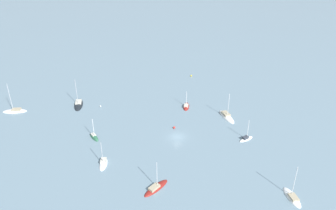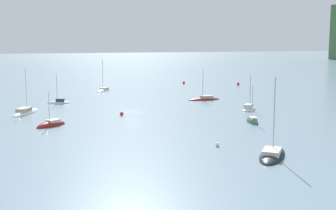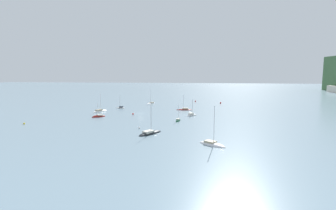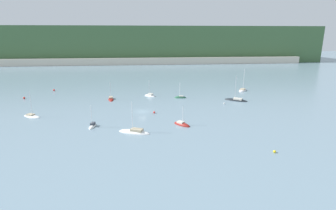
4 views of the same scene
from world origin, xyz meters
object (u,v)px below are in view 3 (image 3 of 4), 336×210
sailboat_2 (212,145)px  sailboat_5 (178,121)px  sailboat_6 (150,133)px  mooring_buoy_2 (221,103)px  sailboat_0 (192,115)px  sailboat_3 (121,108)px  sailboat_1 (184,110)px  sailboat_7 (100,111)px  sailboat_4 (151,103)px  sailboat_8 (99,117)px  mooring_buoy_1 (24,123)px  mooring_buoy_0 (133,114)px  mooring_buoy_4 (139,128)px  mooring_buoy_3 (195,101)px

sailboat_2 → sailboat_5: size_ratio=1.51×
sailboat_6 → mooring_buoy_2: (-76.69, 25.90, 0.34)m
sailboat_0 → mooring_buoy_2: sailboat_0 is taller
sailboat_6 → sailboat_3: bearing=59.1°
sailboat_1 → sailboat_7: size_ratio=0.84×
sailboat_4 → sailboat_8: size_ratio=1.37×
sailboat_4 → sailboat_5: size_ratio=1.23×
mooring_buoy_1 → sailboat_6: bearing=80.0°
sailboat_1 → mooring_buoy_0: bearing=30.8°
sailboat_4 → sailboat_6: size_ratio=0.85×
sailboat_0 → sailboat_4: sailboat_4 is taller
mooring_buoy_1 → mooring_buoy_4: 41.54m
sailboat_1 → sailboat_5: (27.89, -0.46, -0.04)m
sailboat_0 → sailboat_7: bearing=124.9°
sailboat_3 → mooring_buoy_4: bearing=122.8°
sailboat_8 → mooring_buoy_4: size_ratio=11.80×
sailboat_4 → mooring_buoy_4: 65.69m
sailboat_5 → sailboat_6: 22.10m
sailboat_2 → mooring_buoy_1: sailboat_2 is taller
sailboat_4 → sailboat_5: sailboat_4 is taller
sailboat_5 → mooring_buoy_2: 58.85m
mooring_buoy_3 → mooring_buoy_4: size_ratio=1.50×
mooring_buoy_3 → sailboat_0: bearing=-0.4°
mooring_buoy_1 → sailboat_8: bearing=130.9°
sailboat_0 → mooring_buoy_2: size_ratio=8.60×
mooring_buoy_1 → mooring_buoy_3: bearing=142.7°
sailboat_0 → sailboat_1: 16.19m
sailboat_6 → mooring_buoy_4: sailboat_6 is taller
sailboat_6 → sailboat_8: (-25.57, -26.14, -0.02)m
mooring_buoy_0 → sailboat_4: bearing=179.5°
sailboat_3 → mooring_buoy_3: (-33.11, 36.43, 0.27)m
sailboat_0 → sailboat_1: (-15.66, -4.12, -0.03)m
sailboat_7 → mooring_buoy_1: size_ratio=15.20×
sailboat_1 → sailboat_4: sailboat_4 is taller
sailboat_4 → mooring_buoy_3: size_ratio=10.77×
mooring_buoy_4 → mooring_buoy_2: bearing=156.5°
sailboat_8 → mooring_buoy_0: size_ratio=9.29×
mooring_buoy_2 → sailboat_6: bearing=-18.7°
sailboat_5 → sailboat_3: bearing=53.5°
sailboat_2 → sailboat_7: size_ratio=1.17×
sailboat_0 → sailboat_6: size_ratio=0.73×
sailboat_2 → sailboat_3: (-60.44, -42.75, 0.05)m
sailboat_5 → mooring_buoy_0: size_ratio=10.40×
sailboat_6 → mooring_buoy_1: 46.97m
sailboat_5 → mooring_buoy_1: bearing=110.6°
sailboat_7 → sailboat_8: 14.19m
sailboat_1 → sailboat_6: (49.02, -6.95, -0.02)m
sailboat_5 → mooring_buoy_4: size_ratio=13.20×
sailboat_5 → sailboat_0: bearing=-13.7°
sailboat_2 → sailboat_5: sailboat_2 is taller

